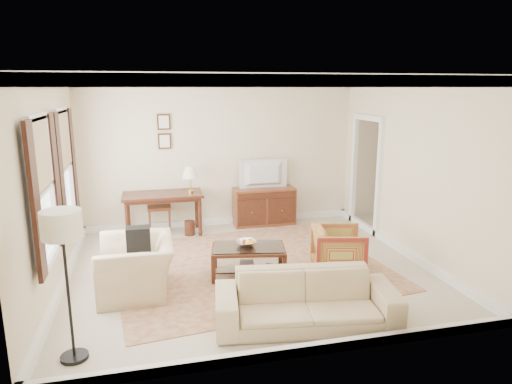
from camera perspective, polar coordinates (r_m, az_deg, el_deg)
name	(u,v)px	position (r m, az deg, el deg)	size (l,w,h in m)	color
room_shell	(247,108)	(6.71, -1.07, 10.41)	(5.51, 5.01, 2.91)	beige
annex_bedroom	(452,211)	(10.02, 23.35, -2.16)	(3.00, 2.70, 2.90)	beige
window_front	(43,190)	(6.10, -25.07, 0.17)	(0.12, 1.56, 1.80)	#CCB284
window_rear	(65,168)	(7.64, -22.81, 2.76)	(0.12, 1.56, 1.80)	#CCB284
doorway	(366,176)	(9.21, 13.55, 2.00)	(0.10, 1.12, 2.25)	white
rug	(248,266)	(7.34, -0.95, -9.18)	(4.05, 3.47, 0.01)	brown
writing_desk	(163,199)	(8.82, -11.57, -0.87)	(1.48, 0.74, 0.81)	#472114
desk_chair	(159,204)	(9.20, -12.06, -1.46)	(0.45, 0.45, 1.05)	brown
desk_lamp	(190,179)	(8.77, -8.19, 1.59)	(0.32, 0.32, 0.50)	silver
framed_prints	(164,131)	(9.06, -11.40, 7.45)	(0.25, 0.04, 0.68)	#472114
sideboard	(264,206)	(9.38, 1.00, -1.79)	(1.25, 0.48, 0.77)	brown
tv	(264,165)	(9.18, 1.06, 3.35)	(0.94, 0.54, 0.12)	black
coffee_table	(248,253)	(6.86, -0.96, -7.67)	(1.18, 0.82, 0.46)	#472114
fruit_bowl	(246,242)	(6.85, -1.23, -6.28)	(0.42, 0.42, 0.10)	silver
book_a	(239,263)	(6.96, -2.08, -8.90)	(0.28, 0.04, 0.38)	brown
book_b	(262,266)	(6.87, 0.77, -9.22)	(0.28, 0.03, 0.38)	brown
striped_armchair	(338,248)	(7.10, 10.26, -6.88)	(0.75, 0.70, 0.77)	maroon
club_armchair	(136,258)	(6.49, -14.78, -7.97)	(1.15, 0.74, 1.00)	#CEBF8B
backpack	(138,239)	(6.44, -14.48, -5.75)	(0.32, 0.22, 0.40)	black
sofa	(307,292)	(5.53, 6.34, -12.28)	(2.15, 0.63, 0.84)	#CEBF8B
floor_lamp	(63,236)	(4.87, -23.03, -5.07)	(0.40, 0.40, 1.61)	black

